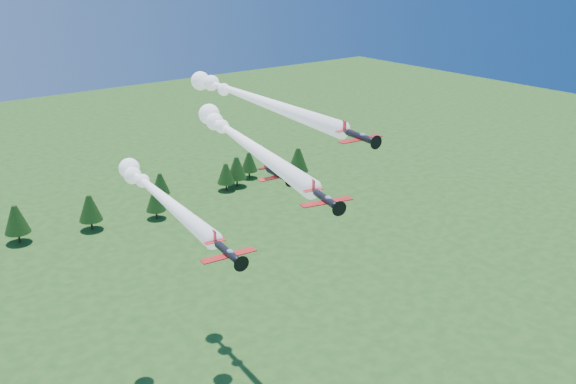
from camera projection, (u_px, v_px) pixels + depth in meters
plane_lead at (241, 139)px, 98.85m from camera, size 15.51×49.33×3.70m
plane_left at (156, 192)px, 101.92m from camera, size 10.03×45.54×3.70m
plane_right at (249, 97)px, 110.90m from camera, size 9.59×54.74×3.70m
plane_slot at (278, 174)px, 90.19m from camera, size 6.45×7.01×2.26m
treeline at (71, 208)px, 183.45m from camera, size 171.19×20.15×11.59m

